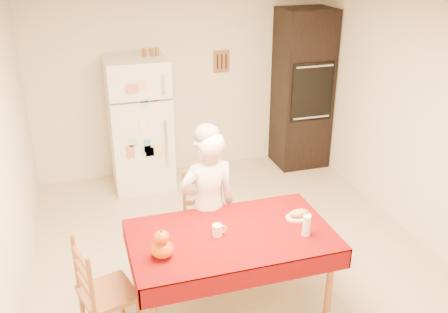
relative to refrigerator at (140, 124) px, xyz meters
name	(u,v)px	position (x,y,z in m)	size (l,w,h in m)	color
floor	(233,252)	(0.65, -1.88, -0.85)	(4.50, 4.50, 0.00)	#C1A88B
room_shell	(235,104)	(0.65, -1.88, 0.77)	(4.02, 4.52, 2.51)	beige
refrigerator	(140,124)	(0.00, 0.00, 0.00)	(0.75, 0.74, 1.70)	white
oven_cabinet	(302,90)	(2.28, 0.05, 0.25)	(0.70, 0.62, 2.20)	black
dining_table	(231,241)	(0.37, -2.67, -0.16)	(1.70, 1.00, 0.76)	brown
chair_far	(204,216)	(0.33, -1.90, -0.34)	(0.49, 0.47, 0.95)	brown
chair_left	(99,290)	(-0.74, -2.76, -0.34)	(0.50, 0.51, 0.95)	brown
seated_woman	(208,207)	(0.31, -2.16, -0.10)	(0.55, 0.36, 1.50)	white
coffee_mug	(217,230)	(0.25, -2.66, -0.04)	(0.08, 0.08, 0.10)	white
pumpkin_lower	(162,249)	(-0.24, -2.83, -0.02)	(0.18, 0.18, 0.13)	#E26105
pumpkin_upper	(162,237)	(-0.24, -2.83, 0.09)	(0.12, 0.12, 0.09)	#D75E05
wine_glass	(306,225)	(0.95, -2.87, 0.00)	(0.07, 0.07, 0.18)	white
bread_plate	(299,217)	(1.01, -2.60, -0.08)	(0.24, 0.24, 0.02)	silver
bread_loaf	(299,213)	(1.01, -2.60, -0.04)	(0.18, 0.10, 0.06)	#A0714E
spice_jar_left	(144,52)	(0.12, 0.05, 0.90)	(0.05, 0.05, 0.10)	brown
spice_jar_mid	(151,52)	(0.21, 0.05, 0.90)	(0.05, 0.05, 0.10)	brown
spice_jar_right	(157,52)	(0.28, 0.05, 0.90)	(0.05, 0.05, 0.10)	#94521B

